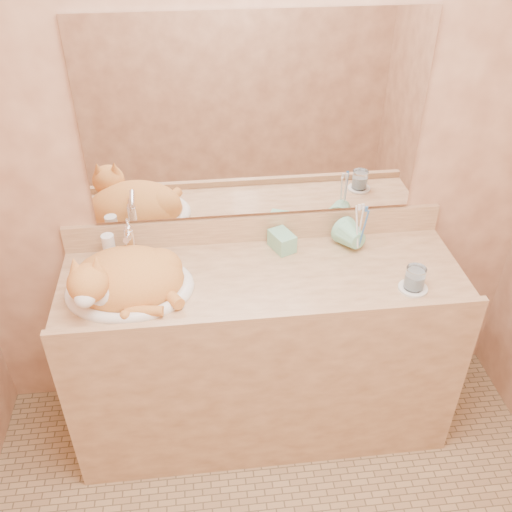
{
  "coord_description": "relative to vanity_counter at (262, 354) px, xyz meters",
  "views": [
    {
      "loc": [
        -0.23,
        -1.04,
        2.23
      ],
      "look_at": [
        -0.03,
        0.7,
        0.97
      ],
      "focal_mm": 40.0,
      "sensor_mm": 36.0,
      "label": 1
    }
  ],
  "objects": [
    {
      "name": "toothbrushes",
      "position": [
        0.41,
        0.11,
        0.56
      ],
      "size": [
        0.04,
        0.04,
        0.24
      ],
      "primitive_type": null,
      "color": "white",
      "rests_on": "toothbrush_cup"
    },
    {
      "name": "lotion_bottle",
      "position": [
        -0.6,
        0.18,
        0.49
      ],
      "size": [
        0.05,
        0.05,
        0.12
      ],
      "primitive_type": "cylinder",
      "color": "white",
      "rests_on": "vanity_counter"
    },
    {
      "name": "faucet",
      "position": [
        -0.52,
        0.16,
        0.52
      ],
      "size": [
        0.08,
        0.14,
        0.18
      ],
      "primitive_type": null,
      "rotation": [
        0.0,
        0.0,
        0.24
      ],
      "color": "white",
      "rests_on": "vanity_counter"
    },
    {
      "name": "water_glass",
      "position": [
        0.56,
        -0.14,
        0.48
      ],
      "size": [
        0.08,
        0.08,
        0.09
      ],
      "primitive_type": "cylinder",
      "color": "white",
      "rests_on": "saucer"
    },
    {
      "name": "sink_basin",
      "position": [
        -0.52,
        -0.02,
        0.5
      ],
      "size": [
        0.5,
        0.43,
        0.15
      ],
      "primitive_type": null,
      "rotation": [
        0.0,
        0.0,
        0.06
      ],
      "color": "white",
      "rests_on": "vanity_counter"
    },
    {
      "name": "saucer",
      "position": [
        0.56,
        -0.14,
        0.43
      ],
      "size": [
        0.11,
        0.11,
        0.01
      ],
      "primitive_type": "cylinder",
      "color": "white",
      "rests_on": "vanity_counter"
    },
    {
      "name": "wall_back",
      "position": [
        0.0,
        0.28,
        0.82
      ],
      "size": [
        2.4,
        0.02,
        2.5
      ],
      "primitive_type": "cube",
      "color": "#9B6346",
      "rests_on": "ground"
    },
    {
      "name": "toothbrush_cup",
      "position": [
        0.41,
        0.11,
        0.48
      ],
      "size": [
        0.16,
        0.16,
        0.11
      ],
      "primitive_type": "imported",
      "rotation": [
        0.0,
        0.0,
        0.4
      ],
      "color": "#7CC79E",
      "rests_on": "vanity_counter"
    },
    {
      "name": "cat",
      "position": [
        -0.53,
        -0.04,
        0.5
      ],
      "size": [
        0.44,
        0.36,
        0.23
      ],
      "primitive_type": null,
      "rotation": [
        0.0,
        0.0,
        0.02
      ],
      "color": "#C4702D",
      "rests_on": "sink_basin"
    },
    {
      "name": "mirror",
      "position": [
        0.0,
        0.26,
        0.97
      ],
      "size": [
        1.3,
        0.02,
        0.8
      ],
      "primitive_type": "cube",
      "color": "white",
      "rests_on": "wall_back"
    },
    {
      "name": "soap_dispenser",
      "position": [
        0.13,
        0.13,
        0.51
      ],
      "size": [
        0.1,
        0.1,
        0.17
      ],
      "primitive_type": "imported",
      "rotation": [
        0.0,
        0.0,
        0.4
      ],
      "color": "#7CC79E",
      "rests_on": "vanity_counter"
    },
    {
      "name": "vanity_counter",
      "position": [
        0.0,
        0.0,
        0.0
      ],
      "size": [
        1.6,
        0.55,
        0.85
      ],
      "primitive_type": null,
      "color": "#956742",
      "rests_on": "floor"
    }
  ]
}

